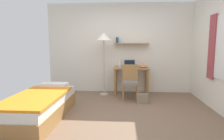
# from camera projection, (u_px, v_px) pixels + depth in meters

# --- Properties ---
(ground_plane) EXTENTS (5.28, 5.28, 0.00)m
(ground_plane) POSITION_uv_depth(u_px,v_px,m) (120.00, 116.00, 3.71)
(ground_plane) COLOR brown
(wall_back) EXTENTS (4.40, 0.27, 2.60)m
(wall_back) POSITION_uv_depth(u_px,v_px,m) (122.00, 48.00, 5.54)
(wall_back) COLOR silver
(wall_back) RESTS_ON ground_plane
(bed) EXTENTS (0.87, 1.91, 0.54)m
(bed) POSITION_uv_depth(u_px,v_px,m) (40.00, 106.00, 3.57)
(bed) COLOR #9E703D
(bed) RESTS_ON ground_plane
(desk) EXTENTS (0.98, 0.57, 0.77)m
(desk) POSITION_uv_depth(u_px,v_px,m) (131.00, 73.00, 5.29)
(desk) COLOR #9E703D
(desk) RESTS_ON ground_plane
(desk_chair) EXTENTS (0.42, 0.40, 0.89)m
(desk_chair) POSITION_uv_depth(u_px,v_px,m) (130.00, 81.00, 4.81)
(desk_chair) COLOR #9E703D
(desk_chair) RESTS_ON ground_plane
(standing_lamp) EXTENTS (0.42, 0.42, 1.73)m
(standing_lamp) POSITION_uv_depth(u_px,v_px,m) (104.00, 40.00, 5.15)
(standing_lamp) COLOR #B2A893
(standing_lamp) RESTS_ON ground_plane
(laptop) EXTENTS (0.30, 0.21, 0.20)m
(laptop) POSITION_uv_depth(u_px,v_px,m) (130.00, 65.00, 5.30)
(laptop) COLOR black
(laptop) RESTS_ON desk
(water_bottle) EXTENTS (0.06, 0.06, 0.22)m
(water_bottle) POSITION_uv_depth(u_px,v_px,m) (120.00, 63.00, 5.33)
(water_bottle) COLOR silver
(water_bottle) RESTS_ON desk
(book_stack) EXTENTS (0.19, 0.25, 0.08)m
(book_stack) POSITION_uv_depth(u_px,v_px,m) (143.00, 66.00, 5.26)
(book_stack) COLOR #D13D38
(book_stack) RESTS_ON desk
(handbag) EXTENTS (0.27, 0.11, 0.37)m
(handbag) POSITION_uv_depth(u_px,v_px,m) (143.00, 98.00, 4.55)
(handbag) COLOR gray
(handbag) RESTS_ON ground_plane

